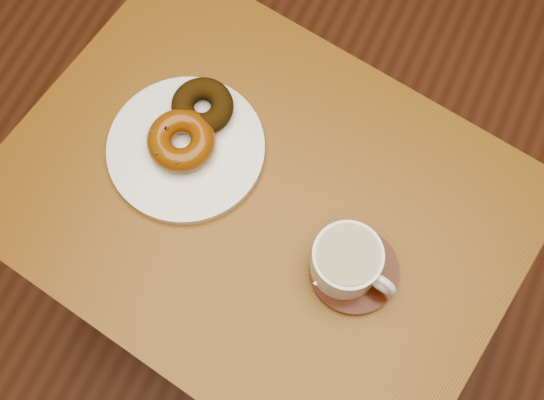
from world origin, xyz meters
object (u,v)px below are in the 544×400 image
at_px(cafe_table, 261,222).
at_px(donut_plate, 186,149).
at_px(coffee_cup, 347,261).
at_px(saucer, 354,270).

distance_m(cafe_table, donut_plate, 0.19).
xyz_separation_m(cafe_table, donut_plate, (-0.14, 0.03, 0.13)).
height_order(cafe_table, coffee_cup, coffee_cup).
bearing_deg(coffee_cup, cafe_table, 173.70).
relative_size(donut_plate, coffee_cup, 1.87).
relative_size(donut_plate, saucer, 1.88).
relative_size(cafe_table, coffee_cup, 6.60).
distance_m(donut_plate, coffee_cup, 0.31).
bearing_deg(saucer, cafe_table, 165.28).
bearing_deg(donut_plate, coffee_cup, -13.83).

